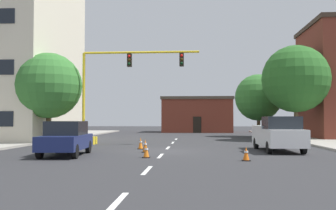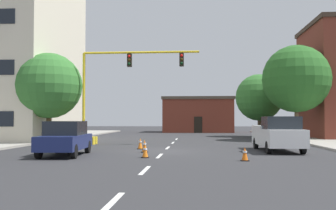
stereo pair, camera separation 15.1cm
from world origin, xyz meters
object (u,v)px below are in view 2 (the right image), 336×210
at_px(traffic_cone_roadside_c, 145,151).
at_px(tree_right_far, 259,97).
at_px(traffic_cone_roadside_a, 140,143).
at_px(tree_right_mid, 296,79).
at_px(traffic_signal_gantry, 100,113).
at_px(tree_left_near, 49,86).
at_px(traffic_cone_roadside_b, 145,146).
at_px(pickup_truck_white, 278,134).
at_px(sedan_navy_near_left, 65,138).
at_px(traffic_cone_roadside_d, 245,154).

bearing_deg(traffic_cone_roadside_c, tree_right_far, 68.69).
bearing_deg(traffic_cone_roadside_a, tree_right_mid, 40.91).
distance_m(traffic_signal_gantry, tree_right_far, 19.37).
relative_size(tree_right_far, tree_right_mid, 0.80).
bearing_deg(traffic_signal_gantry, traffic_cone_roadside_c, -64.32).
bearing_deg(tree_left_near, traffic_cone_roadside_b, -40.24).
distance_m(tree_right_mid, traffic_cone_roadside_c, 19.90).
height_order(tree_left_near, pickup_truck_white, tree_left_near).
relative_size(sedan_navy_near_left, traffic_cone_roadside_a, 6.54).
height_order(pickup_truck_white, traffic_cone_roadside_d, pickup_truck_white).
distance_m(tree_left_near, traffic_cone_roadside_d, 17.65).
xyz_separation_m(tree_right_far, traffic_cone_roadside_a, (-10.08, -17.93, -3.80)).
bearing_deg(tree_right_mid, pickup_truck_white, -109.07).
distance_m(tree_right_far, traffic_cone_roadside_c, 25.22).
bearing_deg(traffic_cone_roadside_c, pickup_truck_white, 31.12).
xyz_separation_m(tree_left_near, tree_right_mid, (19.67, 5.84, 0.98)).
bearing_deg(tree_right_mid, traffic_cone_roadside_b, -132.00).
bearing_deg(tree_left_near, sedan_navy_near_left, -64.07).
bearing_deg(tree_left_near, traffic_cone_roadside_c, -49.03).
bearing_deg(sedan_navy_near_left, traffic_cone_roadside_a, 54.84).
bearing_deg(traffic_cone_roadside_a, traffic_cone_roadside_c, -79.16).
xyz_separation_m(sedan_navy_near_left, traffic_cone_roadside_c, (4.18, -0.80, -0.57)).
distance_m(tree_right_mid, traffic_cone_roadside_d, 18.74).
bearing_deg(sedan_navy_near_left, tree_right_far, 59.43).
xyz_separation_m(traffic_signal_gantry, pickup_truck_white, (11.74, -5.40, -1.29)).
height_order(tree_right_far, traffic_cone_roadside_c, tree_right_far).
height_order(tree_right_mid, sedan_navy_near_left, tree_right_mid).
bearing_deg(tree_right_far, traffic_cone_roadside_c, -111.31).
height_order(tree_right_far, tree_right_mid, tree_right_mid).
distance_m(traffic_signal_gantry, tree_right_mid, 17.12).
xyz_separation_m(tree_left_near, pickup_truck_white, (15.70, -5.64, -3.38)).
height_order(tree_left_near, traffic_cone_roadside_a, tree_left_near).
bearing_deg(traffic_signal_gantry, pickup_truck_white, -24.68).
distance_m(sedan_navy_near_left, traffic_cone_roadside_a, 5.52).
relative_size(sedan_navy_near_left, traffic_cone_roadside_b, 6.34).
bearing_deg(tree_right_mid, traffic_cone_roadside_a, -139.09).
relative_size(tree_right_far, sedan_navy_near_left, 1.43).
xyz_separation_m(traffic_signal_gantry, sedan_navy_near_left, (0.47, -8.87, -1.38)).
xyz_separation_m(tree_right_far, traffic_cone_roadside_b, (-9.50, -20.23, -3.79)).
bearing_deg(traffic_cone_roadside_d, pickup_truck_white, 64.87).
bearing_deg(traffic_cone_roadside_b, traffic_cone_roadside_d, -39.25).
bearing_deg(sedan_navy_near_left, traffic_cone_roadside_b, 30.35).
bearing_deg(pickup_truck_white, tree_left_near, 160.24).
bearing_deg(tree_right_far, tree_right_mid, -75.03).
bearing_deg(traffic_cone_roadside_c, sedan_navy_near_left, 169.11).
relative_size(traffic_signal_gantry, sedan_navy_near_left, 2.04).
distance_m(tree_left_near, traffic_cone_roadside_b, 11.44).
bearing_deg(traffic_signal_gantry, tree_left_near, 176.48).
bearing_deg(traffic_cone_roadside_b, tree_right_far, 64.85).
distance_m(tree_left_near, traffic_cone_roadside_a, 9.75).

